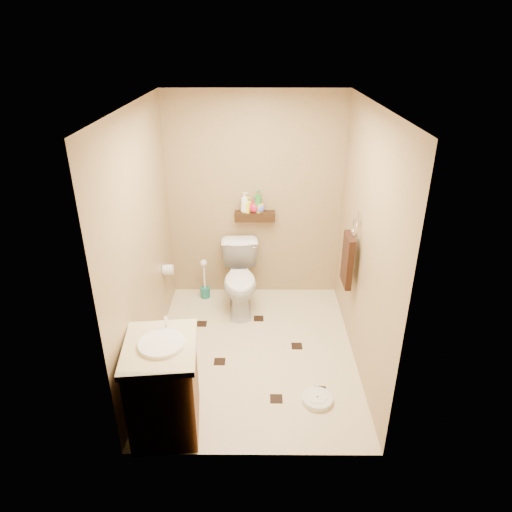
{
  "coord_description": "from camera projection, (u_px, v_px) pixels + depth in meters",
  "views": [
    {
      "loc": [
        0.04,
        -3.71,
        2.91
      ],
      "look_at": [
        0.02,
        0.25,
        0.96
      ],
      "focal_mm": 32.0,
      "sensor_mm": 36.0,
      "label": 1
    }
  ],
  "objects": [
    {
      "name": "towel_ring",
      "position": [
        348.0,
        258.0,
        4.42
      ],
      "size": [
        0.12,
        0.3,
        0.76
      ],
      "color": "silver",
      "rests_on": "wall_right"
    },
    {
      "name": "bottle_b",
      "position": [
        247.0,
        204.0,
        5.16
      ],
      "size": [
        0.11,
        0.11,
        0.18
      ],
      "primitive_type": "imported",
      "rotation": [
        0.0,
        0.0,
        1.17
      ],
      "color": "#F1FF35",
      "rests_on": "wall_shelf"
    },
    {
      "name": "wall_shelf",
      "position": [
        255.0,
        216.0,
        5.22
      ],
      "size": [
        0.46,
        0.14,
        0.1
      ],
      "primitive_type": "cube",
      "color": "#381F0F",
      "rests_on": "wall_back"
    },
    {
      "name": "toilet",
      "position": [
        241.0,
        279.0,
        5.2
      ],
      "size": [
        0.47,
        0.77,
        0.76
      ],
      "primitive_type": "imported",
      "rotation": [
        0.0,
        0.0,
        0.06
      ],
      "color": "white",
      "rests_on": "ground"
    },
    {
      "name": "vanity",
      "position": [
        164.0,
        385.0,
        3.59
      ],
      "size": [
        0.61,
        0.71,
        0.93
      ],
      "rotation": [
        0.0,
        0.0,
        0.1
      ],
      "color": "brown",
      "rests_on": "ground"
    },
    {
      "name": "wall_left",
      "position": [
        143.0,
        244.0,
        4.09
      ],
      "size": [
        0.04,
        2.5,
        2.4
      ],
      "primitive_type": "cube",
      "color": "tan",
      "rests_on": "ground"
    },
    {
      "name": "wall_right",
      "position": [
        365.0,
        245.0,
        4.08
      ],
      "size": [
        0.04,
        2.5,
        2.4
      ],
      "primitive_type": "cube",
      "color": "tan",
      "rests_on": "ground"
    },
    {
      "name": "wall_back",
      "position": [
        255.0,
        199.0,
        5.21
      ],
      "size": [
        2.0,
        0.04,
        2.4
      ],
      "primitive_type": "cube",
      "color": "tan",
      "rests_on": "ground"
    },
    {
      "name": "toilet_brush",
      "position": [
        205.0,
        284.0,
        5.5
      ],
      "size": [
        0.12,
        0.12,
        0.51
      ],
      "color": "#1B6F63",
      "rests_on": "ground"
    },
    {
      "name": "wall_front",
      "position": [
        252.0,
        325.0,
        2.97
      ],
      "size": [
        2.0,
        0.04,
        2.4
      ],
      "primitive_type": "cube",
      "color": "tan",
      "rests_on": "ground"
    },
    {
      "name": "toilet_paper",
      "position": [
        168.0,
        269.0,
        4.94
      ],
      "size": [
        0.12,
        0.11,
        0.12
      ],
      "color": "white",
      "rests_on": "wall_left"
    },
    {
      "name": "bottle_f",
      "position": [
        260.0,
        206.0,
        5.17
      ],
      "size": [
        0.11,
        0.11,
        0.14
      ],
      "primitive_type": "imported",
      "rotation": [
        0.0,
        0.0,
        3.11
      ],
      "color": "#556AD4",
      "rests_on": "wall_shelf"
    },
    {
      "name": "floor_accents",
      "position": [
        260.0,
        354.0,
        4.59
      ],
      "size": [
        1.3,
        1.37,
        0.01
      ],
      "color": "black",
      "rests_on": "ground"
    },
    {
      "name": "bottle_c",
      "position": [
        254.0,
        206.0,
        5.16
      ],
      "size": [
        0.14,
        0.14,
        0.16
      ],
      "primitive_type": "imported",
      "rotation": [
        0.0,
        0.0,
        0.16
      ],
      "color": "red",
      "rests_on": "wall_shelf"
    },
    {
      "name": "bottle_a",
      "position": [
        244.0,
        202.0,
        5.15
      ],
      "size": [
        0.1,
        0.1,
        0.23
      ],
      "primitive_type": "imported",
      "rotation": [
        0.0,
        0.0,
        1.48
      ],
      "color": "white",
      "rests_on": "wall_shelf"
    },
    {
      "name": "bathroom_scale",
      "position": [
        317.0,
        399.0,
        3.99
      ],
      "size": [
        0.29,
        0.29,
        0.05
      ],
      "rotation": [
        0.0,
        0.0,
        0.07
      ],
      "color": "white",
      "rests_on": "ground"
    },
    {
      "name": "bottle_e",
      "position": [
        259.0,
        205.0,
        5.16
      ],
      "size": [
        0.1,
        0.1,
        0.16
      ],
      "primitive_type": "imported",
      "rotation": [
        0.0,
        0.0,
        3.69
      ],
      "color": "#FFD954",
      "rests_on": "wall_shelf"
    },
    {
      "name": "ground",
      "position": [
        254.0,
        352.0,
        4.62
      ],
      "size": [
        2.5,
        2.5,
        0.0
      ],
      "primitive_type": "plane",
      "color": "beige",
      "rests_on": "ground"
    },
    {
      "name": "ceiling",
      "position": [
        253.0,
        105.0,
        3.56
      ],
      "size": [
        2.0,
        2.5,
        0.02
      ],
      "primitive_type": "cube",
      "color": "silver",
      "rests_on": "wall_back"
    },
    {
      "name": "bottle_d",
      "position": [
        258.0,
        201.0,
        5.14
      ],
      "size": [
        0.14,
        0.14,
        0.25
      ],
      "primitive_type": "imported",
      "rotation": [
        0.0,
        0.0,
        2.53
      ],
      "color": "#2B8332",
      "rests_on": "wall_shelf"
    }
  ]
}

